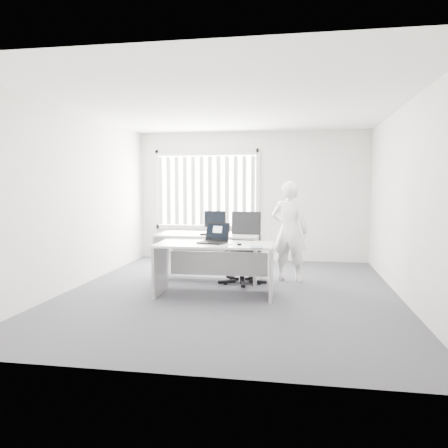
% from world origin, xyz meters
% --- Properties ---
extents(ground, '(6.00, 6.00, 0.00)m').
position_xyz_m(ground, '(0.00, 0.00, 0.00)').
color(ground, '#585760').
rests_on(ground, ground).
extents(wall_back, '(5.00, 0.02, 2.80)m').
position_xyz_m(wall_back, '(0.00, 3.00, 1.40)').
color(wall_back, silver).
rests_on(wall_back, ground).
extents(wall_front, '(5.00, 0.02, 2.80)m').
position_xyz_m(wall_front, '(0.00, -3.00, 1.40)').
color(wall_front, silver).
rests_on(wall_front, ground).
extents(wall_left, '(0.02, 6.00, 2.80)m').
position_xyz_m(wall_left, '(-2.50, 0.00, 1.40)').
color(wall_left, silver).
rests_on(wall_left, ground).
extents(wall_right, '(0.02, 6.00, 2.80)m').
position_xyz_m(wall_right, '(2.50, 0.00, 1.40)').
color(wall_right, silver).
rests_on(wall_right, ground).
extents(ceiling, '(5.00, 6.00, 0.02)m').
position_xyz_m(ceiling, '(0.00, 0.00, 2.80)').
color(ceiling, white).
rests_on(ceiling, wall_back).
extents(window, '(2.32, 0.06, 1.76)m').
position_xyz_m(window, '(-1.00, 2.96, 1.55)').
color(window, silver).
rests_on(window, wall_back).
extents(blinds, '(2.20, 0.10, 1.50)m').
position_xyz_m(blinds, '(-1.00, 2.90, 1.52)').
color(blinds, silver).
rests_on(blinds, wall_back).
extents(desk_near, '(1.73, 0.85, 0.78)m').
position_xyz_m(desk_near, '(-0.20, -0.25, 0.56)').
color(desk_near, white).
rests_on(desk_near, ground).
extents(desk_far, '(1.79, 0.90, 0.80)m').
position_xyz_m(desk_far, '(-0.52, 0.83, 0.58)').
color(desk_far, white).
rests_on(desk_far, ground).
extents(office_chair, '(0.77, 0.77, 1.19)m').
position_xyz_m(office_chair, '(0.11, 0.69, 0.37)').
color(office_chair, black).
rests_on(office_chair, ground).
extents(person, '(0.70, 0.54, 1.71)m').
position_xyz_m(person, '(0.86, 0.96, 0.86)').
color(person, white).
rests_on(person, ground).
extents(laptop, '(0.47, 0.44, 0.30)m').
position_xyz_m(laptop, '(-0.24, -0.25, 0.93)').
color(laptop, black).
rests_on(laptop, desk_near).
extents(paper_sheet, '(0.33, 0.28, 0.00)m').
position_xyz_m(paper_sheet, '(0.11, -0.29, 0.78)').
color(paper_sheet, white).
rests_on(paper_sheet, desk_near).
extents(mouse, '(0.07, 0.10, 0.04)m').
position_xyz_m(mouse, '(0.18, -0.37, 0.80)').
color(mouse, '#ACADAF').
rests_on(mouse, paper_sheet).
extents(booklet, '(0.19, 0.24, 0.01)m').
position_xyz_m(booklet, '(0.44, -0.55, 0.79)').
color(booklet, white).
rests_on(booklet, desk_near).
extents(keyboard, '(0.42, 0.15, 0.02)m').
position_xyz_m(keyboard, '(-0.41, 0.64, 0.81)').
color(keyboard, black).
rests_on(keyboard, desk_far).
extents(monitor, '(0.39, 0.12, 0.39)m').
position_xyz_m(monitor, '(-0.44, 1.04, 1.00)').
color(monitor, black).
rests_on(monitor, desk_far).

